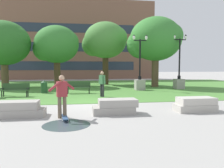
{
  "coord_description": "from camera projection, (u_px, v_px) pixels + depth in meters",
  "views": [
    {
      "loc": [
        -0.76,
        -11.91,
        2.04
      ],
      "look_at": [
        0.84,
        -1.4,
        1.2
      ],
      "focal_mm": 35.0,
      "sensor_mm": 36.0,
      "label": 1
    }
  ],
  "objects": [
    {
      "name": "person_skateboarder",
      "position": [
        62.0,
        94.0,
        8.65
      ],
      "size": [
        1.01,
        0.79,
        1.71
      ],
      "color": "brown",
      "rests_on": "ground"
    },
    {
      "name": "skateboard",
      "position": [
        65.0,
        118.0,
        8.39
      ],
      "size": [
        0.33,
        1.04,
        0.14
      ],
      "color": "#2D4C75",
      "rests_on": "ground"
    },
    {
      "name": "tree_near_left",
      "position": [
        105.0,
        41.0,
        24.68
      ],
      "size": [
        5.05,
        4.81,
        7.07
      ],
      "color": "#42301E",
      "rests_on": "grass_lawn"
    },
    {
      "name": "lamp_post_center",
      "position": [
        179.0,
        78.0,
        20.02
      ],
      "size": [
        1.32,
        0.8,
        4.97
      ],
      "color": "gray",
      "rests_on": "grass_lawn"
    },
    {
      "name": "lamp_post_right",
      "position": [
        140.0,
        79.0,
        19.01
      ],
      "size": [
        1.32,
        0.8,
        4.78
      ],
      "color": "gray",
      "rests_on": "grass_lawn"
    },
    {
      "name": "park_bench_near_left",
      "position": [
        79.0,
        87.0,
        16.59
      ],
      "size": [
        1.82,
        0.61,
        0.9
      ],
      "color": "#284723",
      "rests_on": "grass_lawn"
    },
    {
      "name": "concrete_block_left",
      "position": [
        115.0,
        107.0,
        9.49
      ],
      "size": [
        1.91,
        0.9,
        0.64
      ],
      "color": "#9E9991",
      "rests_on": "ground"
    },
    {
      "name": "ground_plane",
      "position": [
        93.0,
        104.0,
        12.02
      ],
      "size": [
        140.0,
        140.0,
        0.0
      ],
      "primitive_type": "plane",
      "color": "#A3A09B"
    },
    {
      "name": "trash_bin",
      "position": [
        44.0,
        87.0,
        16.8
      ],
      "size": [
        0.49,
        0.49,
        0.96
      ],
      "color": "#234C28",
      "rests_on": "grass_lawn"
    },
    {
      "name": "park_bench_near_right",
      "position": [
        15.0,
        89.0,
        14.76
      ],
      "size": [
        1.82,
        0.62,
        0.9
      ],
      "color": "#284723",
      "rests_on": "grass_lawn"
    },
    {
      "name": "building_facade_distant",
      "position": [
        69.0,
        39.0,
        35.3
      ],
      "size": [
        28.55,
        1.03,
        12.98
      ],
      "color": "brown",
      "rests_on": "ground"
    },
    {
      "name": "concrete_block_center",
      "position": [
        20.0,
        109.0,
        8.93
      ],
      "size": [
        1.91,
        0.9,
        0.64
      ],
      "color": "#9E9991",
      "rests_on": "ground"
    },
    {
      "name": "tree_far_left",
      "position": [
        155.0,
        40.0,
        21.81
      ],
      "size": [
        5.39,
        5.14,
        6.97
      ],
      "color": "brown",
      "rests_on": "grass_lawn"
    },
    {
      "name": "puddle",
      "position": [
        66.0,
        125.0,
        7.67
      ],
      "size": [
        1.68,
        1.68,
        0.01
      ],
      "primitive_type": "cylinder",
      "color": "#47515B",
      "rests_on": "ground"
    },
    {
      "name": "tree_near_right",
      "position": [
        56.0,
        45.0,
        22.81
      ],
      "size": [
        4.82,
        4.59,
        6.31
      ],
      "color": "#4C3823",
      "rests_on": "grass_lawn"
    },
    {
      "name": "person_bystander_near_lawn",
      "position": [
        102.0,
        83.0,
        14.66
      ],
      "size": [
        0.45,
        0.77,
        1.71
      ],
      "color": "#28282D",
      "rests_on": "grass_lawn"
    },
    {
      "name": "concrete_block_right",
      "position": [
        195.0,
        105.0,
        10.03
      ],
      "size": [
        1.8,
        0.9,
        0.64
      ],
      "color": "#B2ADA3",
      "rests_on": "ground"
    },
    {
      "name": "tree_far_right",
      "position": [
        3.0,
        44.0,
        21.51
      ],
      "size": [
        5.38,
        5.12,
        6.54
      ],
      "color": "brown",
      "rests_on": "grass_lawn"
    },
    {
      "name": "grass_lawn",
      "position": [
        87.0,
        87.0,
        21.87
      ],
      "size": [
        40.0,
        20.0,
        0.02
      ],
      "primitive_type": "cube",
      "color": "#4C8438",
      "rests_on": "ground"
    }
  ]
}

